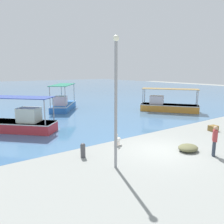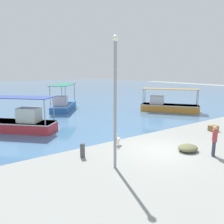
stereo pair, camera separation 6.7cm
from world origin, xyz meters
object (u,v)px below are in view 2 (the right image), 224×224
fishing_boat_near_left (63,104)px  fishing_boat_far_right (14,122)px  fisherman_standing (214,140)px  pelican (118,140)px  cargo_crate (213,128)px  lamp_post (115,97)px  fishing_boat_near_right (168,106)px  mooring_bollard (82,150)px  net_pile (188,148)px

fishing_boat_near_left → fishing_boat_far_right: bearing=-135.5°
fishing_boat_near_left → fisherman_standing: fishing_boat_near_left is taller
pelican → fishing_boat_far_right: bearing=122.9°
pelican → cargo_crate: (8.05, -1.51, -0.16)m
fishing_boat_near_left → lamp_post: 17.03m
fishing_boat_near_right → mooring_bollard: fishing_boat_near_right is taller
fishing_boat_near_right → mooring_bollard: 15.68m
fisherman_standing → net_pile: fisherman_standing is taller
fishing_boat_far_right → pelican: 8.62m
pelican → fisherman_standing: bearing=-52.7°
fisherman_standing → fishing_boat_near_right: bearing=52.1°
fisherman_standing → lamp_post: bearing=160.5°
pelican → fishing_boat_near_right: bearing=28.2°
lamp_post → cargo_crate: size_ratio=9.69×
lamp_post → cargo_crate: (10.02, 0.98, -3.22)m
cargo_crate → mooring_bollard: bearing=174.5°
pelican → fisherman_standing: (3.32, -4.36, 0.53)m
pelican → mooring_bollard: mooring_bollard is taller
pelican → lamp_post: 4.41m
pelican → lamp_post: (-1.97, -2.49, 3.06)m
fishing_boat_near_left → fishing_boat_far_right: fishing_boat_near_left is taller
fishing_boat_far_right → mooring_bollard: bearing=-75.6°
fishing_boat_near_left → fisherman_standing: bearing=-86.0°
fishing_boat_far_right → fisherman_standing: (7.99, -11.60, 0.23)m
pelican → fisherman_standing: size_ratio=0.47×
fishing_boat_near_right → pelican: (-11.51, -6.17, -0.28)m
lamp_post → fishing_boat_far_right: bearing=105.5°
fishing_boat_near_right → cargo_crate: size_ratio=9.60×
lamp_post → net_pile: size_ratio=4.99×
fishing_boat_far_right → fishing_boat_near_left: bearing=44.5°
fishing_boat_near_left → net_pile: size_ratio=4.73×
fishing_boat_near_left → lamp_post: lamp_post is taller
fishing_boat_far_right → fisherman_standing: size_ratio=3.68×
fisherman_standing → pelican: bearing=127.3°
fishing_boat_near_right → fisherman_standing: 13.34m
mooring_bollard → cargo_crate: 10.80m
fisherman_standing → cargo_crate: size_ratio=2.66×
fishing_boat_near_left → fishing_boat_near_right: size_ratio=0.96×
fishing_boat_near_left → pelican: size_ratio=7.28×
cargo_crate → net_pile: bearing=-163.2°
fishing_boat_near_right → pelican: fishing_boat_near_right is taller
fishing_boat_near_left → cargo_crate: fishing_boat_near_left is taller
fishing_boat_far_right → fishing_boat_near_right: bearing=-3.8°
lamp_post → cargo_crate: lamp_post is taller
mooring_bollard → fisherman_standing: fisherman_standing is taller
pelican → mooring_bollard: size_ratio=0.99×
lamp_post → mooring_bollard: bearing=109.6°
pelican → fisherman_standing: fisherman_standing is taller
cargo_crate → lamp_post: bearing=-174.4°
fishing_boat_near_right → lamp_post: (-13.48, -8.66, 2.78)m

